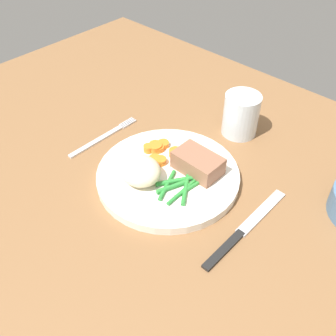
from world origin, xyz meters
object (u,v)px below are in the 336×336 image
(dinner_plate, at_px, (168,176))
(fork, at_px, (103,137))
(knife, at_px, (244,229))
(meat_portion, at_px, (198,163))
(water_glass, at_px, (241,117))

(dinner_plate, relative_size, fork, 1.51)
(dinner_plate, distance_m, knife, 0.16)
(dinner_plate, height_order, fork, dinner_plate)
(dinner_plate, bearing_deg, knife, -0.99)
(meat_portion, distance_m, knife, 0.14)
(meat_portion, relative_size, knife, 0.40)
(meat_portion, xyz_separation_m, fork, (-0.21, -0.04, -0.03))
(fork, xyz_separation_m, water_glass, (0.18, 0.20, 0.03))
(knife, bearing_deg, dinner_plate, -178.66)
(knife, bearing_deg, meat_portion, 164.47)
(fork, distance_m, water_glass, 0.27)
(fork, relative_size, knife, 0.81)
(knife, relative_size, water_glass, 2.42)
(dinner_plate, xyz_separation_m, water_glass, (0.01, 0.20, 0.03))
(dinner_plate, distance_m, fork, 0.17)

